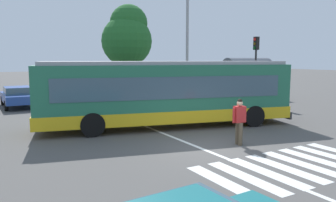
{
  "coord_description": "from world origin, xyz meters",
  "views": [
    {
      "loc": [
        -7.13,
        -9.25,
        3.17
      ],
      "look_at": [
        0.19,
        3.47,
        1.3
      ],
      "focal_mm": 35.5,
      "sensor_mm": 36.0,
      "label": 1
    }
  ],
  "objects_px": {
    "pedestrian_crossing_street": "(239,119)",
    "twin_arm_street_lamp": "(187,25)",
    "city_transit_bus": "(167,93)",
    "parked_car_teal": "(63,93)",
    "parked_car_blue": "(18,96)",
    "traffic_light_far_corner": "(256,59)",
    "bus_stop_shelter": "(247,68)",
    "parked_car_charcoal": "(130,89)",
    "background_tree_right": "(127,36)",
    "parked_car_black": "(99,91)"
  },
  "relations": [
    {
      "from": "city_transit_bus",
      "to": "background_tree_right",
      "type": "bearing_deg",
      "value": 73.59
    },
    {
      "from": "city_transit_bus",
      "to": "parked_car_blue",
      "type": "bearing_deg",
      "value": 117.31
    },
    {
      "from": "traffic_light_far_corner",
      "to": "background_tree_right",
      "type": "xyz_separation_m",
      "value": [
        -4.94,
        11.05,
        2.07
      ]
    },
    {
      "from": "city_transit_bus",
      "to": "pedestrian_crossing_street",
      "type": "xyz_separation_m",
      "value": [
        0.65,
        -4.26,
        -0.62
      ]
    },
    {
      "from": "pedestrian_crossing_street",
      "to": "parked_car_teal",
      "type": "bearing_deg",
      "value": 101.63
    },
    {
      "from": "parked_car_blue",
      "to": "parked_car_teal",
      "type": "relative_size",
      "value": 1.0
    },
    {
      "from": "city_transit_bus",
      "to": "pedestrian_crossing_street",
      "type": "distance_m",
      "value": 4.35
    },
    {
      "from": "parked_car_blue",
      "to": "background_tree_right",
      "type": "height_order",
      "value": "background_tree_right"
    },
    {
      "from": "city_transit_bus",
      "to": "pedestrian_crossing_street",
      "type": "bearing_deg",
      "value": -81.34
    },
    {
      "from": "parked_car_black",
      "to": "parked_car_charcoal",
      "type": "height_order",
      "value": "same"
    },
    {
      "from": "parked_car_teal",
      "to": "background_tree_right",
      "type": "bearing_deg",
      "value": 31.25
    },
    {
      "from": "parked_car_charcoal",
      "to": "traffic_light_far_corner",
      "type": "distance_m",
      "value": 9.85
    },
    {
      "from": "parked_car_teal",
      "to": "background_tree_right",
      "type": "relative_size",
      "value": 0.56
    },
    {
      "from": "city_transit_bus",
      "to": "parked_car_blue",
      "type": "height_order",
      "value": "city_transit_bus"
    },
    {
      "from": "city_transit_bus",
      "to": "parked_car_teal",
      "type": "distance_m",
      "value": 11.01
    },
    {
      "from": "city_transit_bus",
      "to": "bus_stop_shelter",
      "type": "bearing_deg",
      "value": 30.14
    },
    {
      "from": "parked_car_blue",
      "to": "traffic_light_far_corner",
      "type": "xyz_separation_m",
      "value": [
        14.67,
        -6.61,
        2.38
      ]
    },
    {
      "from": "parked_car_teal",
      "to": "pedestrian_crossing_street",
      "type": "bearing_deg",
      "value": -78.37
    },
    {
      "from": "bus_stop_shelter",
      "to": "background_tree_right",
      "type": "distance_m",
      "value": 11.1
    },
    {
      "from": "bus_stop_shelter",
      "to": "twin_arm_street_lamp",
      "type": "bearing_deg",
      "value": 172.18
    },
    {
      "from": "parked_car_black",
      "to": "background_tree_right",
      "type": "xyz_separation_m",
      "value": [
        4.16,
        4.18,
        4.45
      ]
    },
    {
      "from": "parked_car_teal",
      "to": "traffic_light_far_corner",
      "type": "relative_size",
      "value": 0.97
    },
    {
      "from": "city_transit_bus",
      "to": "pedestrian_crossing_street",
      "type": "height_order",
      "value": "city_transit_bus"
    },
    {
      "from": "parked_car_charcoal",
      "to": "twin_arm_street_lamp",
      "type": "distance_m",
      "value": 6.75
    },
    {
      "from": "parked_car_blue",
      "to": "twin_arm_street_lamp",
      "type": "height_order",
      "value": "twin_arm_street_lamp"
    },
    {
      "from": "parked_car_blue",
      "to": "background_tree_right",
      "type": "distance_m",
      "value": 11.59
    },
    {
      "from": "pedestrian_crossing_street",
      "to": "twin_arm_street_lamp",
      "type": "distance_m",
      "value": 13.3
    },
    {
      "from": "traffic_light_far_corner",
      "to": "background_tree_right",
      "type": "relative_size",
      "value": 0.58
    },
    {
      "from": "city_transit_bus",
      "to": "parked_car_black",
      "type": "xyz_separation_m",
      "value": [
        0.21,
        10.65,
        -0.82
      ]
    },
    {
      "from": "city_transit_bus",
      "to": "parked_car_blue",
      "type": "distance_m",
      "value": 11.73
    },
    {
      "from": "parked_car_black",
      "to": "twin_arm_street_lamp",
      "type": "distance_m",
      "value": 8.17
    },
    {
      "from": "parked_car_blue",
      "to": "parked_car_teal",
      "type": "height_order",
      "value": "same"
    },
    {
      "from": "pedestrian_crossing_street",
      "to": "background_tree_right",
      "type": "bearing_deg",
      "value": 78.98
    },
    {
      "from": "parked_car_charcoal",
      "to": "bus_stop_shelter",
      "type": "bearing_deg",
      "value": -28.31
    },
    {
      "from": "parked_car_teal",
      "to": "parked_car_black",
      "type": "xyz_separation_m",
      "value": [
        2.64,
        -0.06,
        0.0
      ]
    },
    {
      "from": "parked_car_charcoal",
      "to": "traffic_light_far_corner",
      "type": "relative_size",
      "value": 0.96
    },
    {
      "from": "parked_car_blue",
      "to": "parked_car_charcoal",
      "type": "distance_m",
      "value": 8.2
    },
    {
      "from": "parked_car_teal",
      "to": "parked_car_blue",
      "type": "bearing_deg",
      "value": -173.88
    },
    {
      "from": "parked_car_teal",
      "to": "parked_car_black",
      "type": "distance_m",
      "value": 2.64
    },
    {
      "from": "parked_car_black",
      "to": "bus_stop_shelter",
      "type": "xyz_separation_m",
      "value": [
        10.81,
        -4.26,
        1.65
      ]
    },
    {
      "from": "parked_car_blue",
      "to": "traffic_light_far_corner",
      "type": "height_order",
      "value": "traffic_light_far_corner"
    },
    {
      "from": "background_tree_right",
      "to": "twin_arm_street_lamp",
      "type": "bearing_deg",
      "value": -79.69
    },
    {
      "from": "parked_car_black",
      "to": "parked_car_blue",
      "type": "bearing_deg",
      "value": -177.37
    },
    {
      "from": "parked_car_teal",
      "to": "background_tree_right",
      "type": "xyz_separation_m",
      "value": [
        6.8,
        4.13,
        4.45
      ]
    },
    {
      "from": "traffic_light_far_corner",
      "to": "city_transit_bus",
      "type": "bearing_deg",
      "value": -157.89
    },
    {
      "from": "city_transit_bus",
      "to": "traffic_light_far_corner",
      "type": "distance_m",
      "value": 10.17
    },
    {
      "from": "pedestrian_crossing_street",
      "to": "bus_stop_shelter",
      "type": "relative_size",
      "value": 0.41
    },
    {
      "from": "parked_car_teal",
      "to": "twin_arm_street_lamp",
      "type": "height_order",
      "value": "twin_arm_street_lamp"
    },
    {
      "from": "pedestrian_crossing_street",
      "to": "bus_stop_shelter",
      "type": "xyz_separation_m",
      "value": [
        10.36,
        10.65,
        1.45
      ]
    },
    {
      "from": "parked_car_teal",
      "to": "parked_car_charcoal",
      "type": "distance_m",
      "value": 5.26
    }
  ]
}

